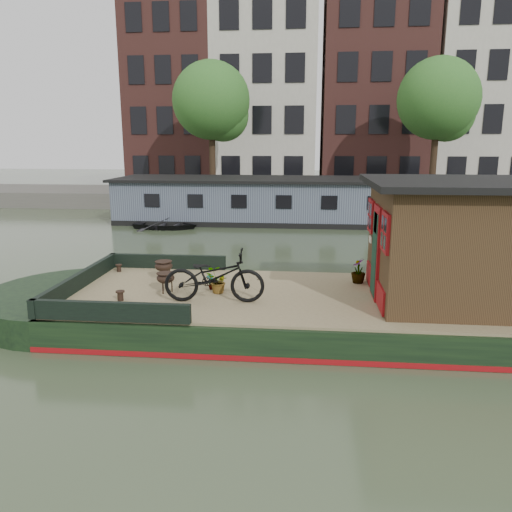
# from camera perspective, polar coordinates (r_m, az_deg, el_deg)

# --- Properties ---
(ground) EXTENTS (120.00, 120.00, 0.00)m
(ground) POSITION_cam_1_polar(r_m,az_deg,el_deg) (10.83, 10.87, -7.81)
(ground) COLOR #323D27
(ground) RESTS_ON ground
(houseboat_hull) EXTENTS (14.01, 4.02, 0.60)m
(houseboat_hull) POSITION_cam_1_polar(r_m,az_deg,el_deg) (10.70, 3.77, -6.31)
(houseboat_hull) COLOR black
(houseboat_hull) RESTS_ON ground
(houseboat_deck) EXTENTS (11.80, 3.80, 0.05)m
(houseboat_deck) POSITION_cam_1_polar(r_m,az_deg,el_deg) (10.63, 11.01, -4.65)
(houseboat_deck) COLOR #8B7D56
(houseboat_deck) RESTS_ON houseboat_hull
(bow_bulwark) EXTENTS (3.00, 4.00, 0.35)m
(bow_bulwark) POSITION_cam_1_polar(r_m,az_deg,el_deg) (11.28, -15.54, -2.82)
(bow_bulwark) COLOR black
(bow_bulwark) RESTS_ON houseboat_deck
(cabin) EXTENTS (4.00, 3.50, 2.42)m
(cabin) POSITION_cam_1_polar(r_m,az_deg,el_deg) (10.77, 22.97, 1.65)
(cabin) COLOR black
(cabin) RESTS_ON houseboat_deck
(bicycle) EXTENTS (2.04, 0.81, 1.05)m
(bicycle) POSITION_cam_1_polar(r_m,az_deg,el_deg) (9.97, -4.79, -2.33)
(bicycle) COLOR black
(bicycle) RESTS_ON houseboat_deck
(potted_plant_a) EXTENTS (0.22, 0.21, 0.35)m
(potted_plant_a) POSITION_cam_1_polar(r_m,az_deg,el_deg) (10.90, -5.21, -2.94)
(potted_plant_a) COLOR brown
(potted_plant_a) RESTS_ON houseboat_deck
(potted_plant_b) EXTENTS (0.19, 0.20, 0.29)m
(potted_plant_b) POSITION_cam_1_polar(r_m,az_deg,el_deg) (10.95, -3.97, -3.00)
(potted_plant_b) COLOR brown
(potted_plant_b) RESTS_ON houseboat_deck
(potted_plant_c) EXTENTS (0.50, 0.44, 0.52)m
(potted_plant_c) POSITION_cam_1_polar(r_m,az_deg,el_deg) (10.60, -4.49, -2.88)
(potted_plant_c) COLOR #A0612E
(potted_plant_c) RESTS_ON houseboat_deck
(potted_plant_d) EXTENTS (0.34, 0.34, 0.57)m
(potted_plant_d) POSITION_cam_1_polar(r_m,az_deg,el_deg) (11.56, 11.62, -1.66)
(potted_plant_d) COLOR #A0612B
(potted_plant_d) RESTS_ON houseboat_deck
(potted_plant_e) EXTENTS (0.12, 0.15, 0.26)m
(potted_plant_e) POSITION_cam_1_polar(r_m,az_deg,el_deg) (10.03, -21.86, -5.51)
(potted_plant_e) COLOR #A86A31
(potted_plant_e) RESTS_ON houseboat_deck
(brazier_front) EXTENTS (0.48, 0.48, 0.43)m
(brazier_front) POSITION_cam_1_polar(r_m,az_deg,el_deg) (10.81, -10.27, -3.00)
(brazier_front) COLOR black
(brazier_front) RESTS_ON houseboat_deck
(brazier_rear) EXTENTS (0.43, 0.43, 0.45)m
(brazier_rear) POSITION_cam_1_polar(r_m,az_deg,el_deg) (11.80, -10.49, -1.62)
(brazier_rear) COLOR black
(brazier_rear) RESTS_ON houseboat_deck
(bollard_port) EXTENTS (0.16, 0.16, 0.18)m
(bollard_port) POSITION_cam_1_polar(r_m,az_deg,el_deg) (12.81, -15.40, -1.34)
(bollard_port) COLOR black
(bollard_port) RESTS_ON houseboat_deck
(bollard_stbd) EXTENTS (0.18, 0.18, 0.20)m
(bollard_stbd) POSITION_cam_1_polar(r_m,az_deg,el_deg) (10.48, -15.24, -4.40)
(bollard_stbd) COLOR black
(bollard_stbd) RESTS_ON houseboat_deck
(dinghy) EXTENTS (3.02, 2.24, 0.60)m
(dinghy) POSITION_cam_1_polar(r_m,az_deg,el_deg) (22.75, -10.28, 3.86)
(dinghy) COLOR black
(dinghy) RESTS_ON ground
(far_houseboat) EXTENTS (20.40, 4.40, 2.11)m
(far_houseboat) POSITION_cam_1_polar(r_m,az_deg,el_deg) (24.29, 8.16, 6.09)
(far_houseboat) COLOR slate
(far_houseboat) RESTS_ON ground
(quay) EXTENTS (60.00, 6.00, 0.90)m
(quay) POSITION_cam_1_polar(r_m,az_deg,el_deg) (30.80, 7.66, 6.55)
(quay) COLOR #47443F
(quay) RESTS_ON ground
(townhouse_row) EXTENTS (27.25, 8.00, 16.50)m
(townhouse_row) POSITION_cam_1_polar(r_m,az_deg,el_deg) (37.84, 7.93, 19.00)
(townhouse_row) COLOR brown
(townhouse_row) RESTS_ON ground
(tree_left) EXTENTS (4.40, 4.40, 7.40)m
(tree_left) POSITION_cam_1_polar(r_m,az_deg,el_deg) (29.73, -4.82, 16.90)
(tree_left) COLOR #332316
(tree_left) RESTS_ON quay
(tree_right) EXTENTS (4.40, 4.40, 7.40)m
(tree_right) POSITION_cam_1_polar(r_m,az_deg,el_deg) (30.11, 20.33, 16.13)
(tree_right) COLOR #332316
(tree_right) RESTS_ON quay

